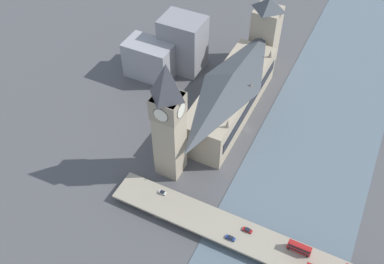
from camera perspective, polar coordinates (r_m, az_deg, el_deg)
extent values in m
plane|color=#4C4C4F|center=(243.40, 7.50, 0.37)|extent=(600.00, 600.00, 0.00)
cube|color=slate|center=(239.10, 15.89, -2.48)|extent=(63.02, 360.00, 0.30)
cube|color=tan|center=(244.51, 5.18, 4.50)|extent=(23.73, 84.38, 22.18)
cube|color=black|center=(241.07, 7.83, 3.83)|extent=(0.40, 77.63, 6.65)
pyramid|color=#3D4247|center=(235.28, 5.41, 7.08)|extent=(23.26, 82.69, 6.30)
cone|color=gray|center=(257.73, 10.44, 10.26)|extent=(2.20, 2.20, 5.00)
cone|color=gray|center=(233.13, 7.87, 6.17)|extent=(2.20, 2.20, 5.00)
cone|color=gray|center=(210.56, 4.78, 1.15)|extent=(2.20, 2.20, 5.00)
cube|color=tan|center=(203.97, -3.01, -0.52)|extent=(12.25, 12.25, 49.81)
cube|color=gray|center=(190.28, -3.23, 3.47)|extent=(12.99, 12.99, 11.03)
cylinder|color=black|center=(188.01, -1.54, 2.89)|extent=(0.50, 7.38, 7.38)
cylinder|color=silver|center=(187.97, -1.51, 2.88)|extent=(0.62, 6.83, 6.83)
cylinder|color=black|center=(192.72, -4.88, 4.03)|extent=(0.50, 7.38, 7.38)
cylinder|color=silver|center=(192.77, -4.91, 4.04)|extent=(0.62, 6.83, 6.83)
cylinder|color=black|center=(194.31, -2.34, 4.61)|extent=(7.38, 0.50, 7.38)
cylinder|color=silver|center=(194.39, -2.33, 4.63)|extent=(6.83, 0.62, 6.83)
cylinder|color=black|center=(186.37, -4.16, 2.28)|extent=(7.38, 0.50, 7.38)
cylinder|color=silver|center=(186.29, -4.18, 2.26)|extent=(6.83, 0.62, 6.83)
pyramid|color=#424247|center=(180.76, -3.42, 6.82)|extent=(12.50, 12.50, 17.86)
cube|color=tan|center=(280.50, 9.67, 12.39)|extent=(15.91, 15.91, 39.14)
pyramid|color=#3D4247|center=(268.47, 10.29, 16.48)|extent=(15.91, 15.91, 7.16)
cube|color=gray|center=(198.21, 10.84, -15.40)|extent=(3.00, 13.70, 2.98)
cube|color=gray|center=(207.98, -3.81, -9.65)|extent=(3.00, 13.70, 2.98)
cube|color=gray|center=(196.40, 10.93, -15.11)|extent=(158.05, 16.11, 1.20)
cube|color=red|center=(196.21, 14.05, -14.93)|extent=(10.28, 2.45, 2.00)
cube|color=black|center=(195.87, 14.07, -14.88)|extent=(9.26, 2.51, 0.88)
cube|color=red|center=(194.35, 14.17, -14.62)|extent=(10.08, 2.45, 2.35)
cube|color=black|center=(194.25, 14.17, -14.61)|extent=(9.26, 2.51, 1.13)
cube|color=maroon|center=(193.28, 14.23, -14.44)|extent=(9.98, 2.33, 0.16)
cylinder|color=black|center=(197.56, 12.90, -14.39)|extent=(1.15, 0.28, 1.15)
cylinder|color=black|center=(196.42, 12.71, -14.91)|extent=(1.15, 0.28, 1.15)
cylinder|color=black|center=(197.62, 15.26, -15.19)|extent=(1.15, 0.28, 1.15)
cylinder|color=black|center=(196.47, 15.08, -15.72)|extent=(1.15, 0.28, 1.15)
cube|color=navy|center=(195.14, 5.14, -13.90)|extent=(4.41, 1.71, 0.66)
cube|color=black|center=(194.60, 5.18, -13.83)|extent=(2.29, 1.54, 0.54)
cylinder|color=black|center=(195.97, 4.73, -13.57)|extent=(0.63, 0.22, 0.63)
cylinder|color=black|center=(195.24, 4.55, -13.92)|extent=(0.63, 0.22, 0.63)
cylinder|color=black|center=(195.48, 5.71, -13.95)|extent=(0.63, 0.22, 0.63)
cylinder|color=black|center=(194.75, 5.54, -14.31)|extent=(0.63, 0.22, 0.63)
cube|color=silver|center=(208.12, -3.99, -8.06)|extent=(3.92, 1.77, 0.60)
cube|color=black|center=(207.61, -3.97, -7.98)|extent=(2.04, 1.59, 0.58)
cylinder|color=black|center=(209.18, -4.25, -7.78)|extent=(0.61, 0.22, 0.61)
cylinder|color=black|center=(208.40, -4.46, -8.10)|extent=(0.61, 0.22, 0.61)
cylinder|color=black|center=(208.20, -3.51, -8.09)|extent=(0.61, 0.22, 0.61)
cylinder|color=black|center=(207.43, -3.72, -8.41)|extent=(0.61, 0.22, 0.61)
cube|color=maroon|center=(198.00, 7.38, -12.85)|extent=(4.42, 1.86, 0.58)
cube|color=black|center=(197.51, 7.43, -12.78)|extent=(2.30, 1.67, 0.55)
cylinder|color=black|center=(198.81, 6.97, -12.51)|extent=(0.60, 0.22, 0.60)
cylinder|color=black|center=(197.96, 6.79, -12.89)|extent=(0.60, 0.22, 0.60)
cylinder|color=black|center=(198.41, 7.96, -12.87)|extent=(0.60, 0.22, 0.60)
cylinder|color=black|center=(197.56, 7.78, -13.26)|extent=(0.60, 0.22, 0.60)
cube|color=#939399|center=(271.96, -5.63, 9.62)|extent=(29.84, 18.66, 23.48)
cube|color=gray|center=(273.96, -1.21, 11.69)|extent=(26.26, 20.66, 35.33)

